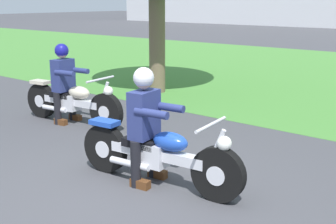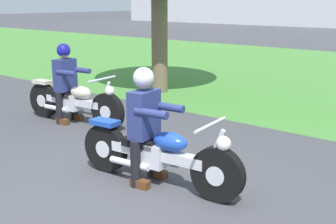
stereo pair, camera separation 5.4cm
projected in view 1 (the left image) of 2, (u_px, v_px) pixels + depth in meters
ground at (114, 198)px, 4.82m from camera, size 120.00×120.00×0.00m
motorcycle_lead at (158, 154)px, 5.06m from camera, size 2.19×0.66×0.87m
rider_lead at (145, 117)px, 5.04m from camera, size 0.58×0.50×1.39m
motorcycle_follow at (72, 102)px, 7.62m from camera, size 2.19×0.66×0.88m
rider_follow at (64, 77)px, 7.60m from camera, size 0.58×0.50×1.40m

